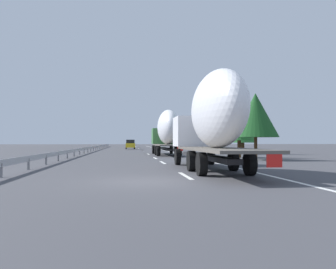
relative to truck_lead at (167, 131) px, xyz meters
name	(u,v)px	position (x,y,z in m)	size (l,w,h in m)	color
ground_plane	(132,151)	(15.58, 3.60, -2.69)	(260.00, 260.00, 0.00)	#424247
lane_stripe_0	(185,176)	(-22.42, 1.80, -2.69)	(3.20, 0.20, 0.01)	white
lane_stripe_1	(163,162)	(-12.82, 1.80, -2.69)	(3.20, 0.20, 0.01)	white
lane_stripe_2	(155,158)	(-6.27, 1.80, -2.69)	(3.20, 0.20, 0.01)	white
lane_stripe_3	(148,154)	(3.61, 1.80, -2.69)	(3.20, 0.20, 0.01)	white
lane_stripe_4	(143,151)	(18.34, 1.80, -2.69)	(3.20, 0.20, 0.01)	white
lane_stripe_5	(142,151)	(18.77, 1.80, -2.69)	(3.20, 0.20, 0.01)	white
lane_stripe_6	(139,148)	(36.96, 1.80, -2.69)	(3.20, 0.20, 0.01)	white
lane_stripe_7	(136,147)	(54.34, 1.80, -2.69)	(3.20, 0.20, 0.01)	white
lane_stripe_8	(136,147)	(58.57, 1.80, -2.69)	(3.20, 0.20, 0.01)	white
lane_stripe_9	(136,147)	(60.50, 1.80, -2.69)	(3.20, 0.20, 0.01)	white
edge_line_right	(164,150)	(20.58, -1.90, -2.69)	(110.00, 0.20, 0.01)	white
truck_lead	(167,131)	(0.00, 0.00, 0.00)	(12.11, 2.55, 4.86)	#387038
truck_trailing	(212,118)	(-20.14, 0.00, 0.04)	(13.21, 2.55, 4.96)	silver
car_yellow_coupe	(130,144)	(30.75, 3.64, -1.76)	(4.02, 1.84, 1.84)	gold
car_red_compact	(129,144)	(51.06, 3.64, -1.73)	(4.05, 1.73, 1.93)	red
road_sign	(172,136)	(18.91, -3.10, -0.33)	(0.10, 0.90, 3.43)	gray
tree_0	(176,134)	(61.60, -9.81, 0.84)	(2.77, 2.77, 5.73)	#472D19
tree_1	(212,125)	(9.17, -7.31, 1.03)	(3.31, 3.31, 6.08)	#472D19
tree_2	(243,119)	(2.65, -9.49, 1.53)	(3.38, 3.38, 7.08)	#472D19
tree_3	(256,115)	(-10.05, -6.21, 1.00)	(3.79, 3.79, 5.52)	#472D19
tree_4	(172,133)	(56.88, -8.09, 1.26)	(3.38, 3.38, 6.50)	#472D19
tree_5	(239,120)	(-6.09, -6.13, 0.86)	(2.94, 2.94, 5.51)	#472D19
guardrail_median	(93,147)	(18.58, 9.60, -2.11)	(94.00, 0.10, 0.76)	#9EA0A5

